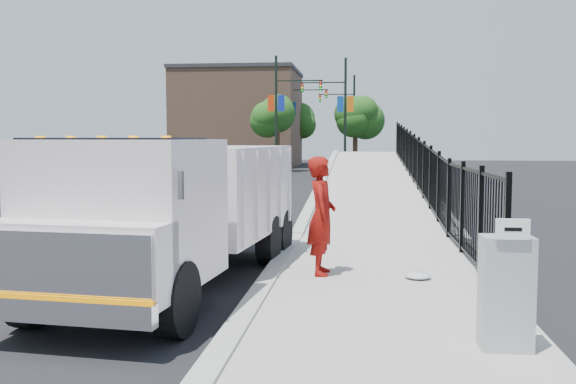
# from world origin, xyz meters

# --- Properties ---
(ground) EXTENTS (120.00, 120.00, 0.00)m
(ground) POSITION_xyz_m (0.00, 0.00, 0.00)
(ground) COLOR black
(ground) RESTS_ON ground
(sidewalk) EXTENTS (3.55, 12.00, 0.12)m
(sidewalk) POSITION_xyz_m (1.93, -2.00, 0.06)
(sidewalk) COLOR #9E998E
(sidewalk) RESTS_ON ground
(curb) EXTENTS (0.30, 12.00, 0.16)m
(curb) POSITION_xyz_m (0.00, -2.00, 0.08)
(curb) COLOR #ADAAA3
(curb) RESTS_ON ground
(ramp) EXTENTS (3.95, 24.06, 3.19)m
(ramp) POSITION_xyz_m (2.12, 16.00, 0.00)
(ramp) COLOR #9E998E
(ramp) RESTS_ON ground
(iron_fence) EXTENTS (0.10, 28.00, 1.80)m
(iron_fence) POSITION_xyz_m (3.55, 12.00, 0.90)
(iron_fence) COLOR black
(iron_fence) RESTS_ON ground
(truck) EXTENTS (3.00, 7.39, 2.46)m
(truck) POSITION_xyz_m (-1.45, -1.13, 1.39)
(truck) COLOR black
(truck) RESTS_ON ground
(worker) EXTENTS (0.51, 0.75, 2.01)m
(worker) POSITION_xyz_m (0.85, -0.41, 1.12)
(worker) COLOR maroon
(worker) RESTS_ON sidewalk
(utility_cabinet) EXTENTS (0.55, 0.40, 1.25)m
(utility_cabinet) POSITION_xyz_m (3.10, -4.05, 0.75)
(utility_cabinet) COLOR gray
(utility_cabinet) RESTS_ON sidewalk
(arrow_sign) EXTENTS (0.35, 0.04, 0.22)m
(arrow_sign) POSITION_xyz_m (3.10, -4.27, 1.48)
(arrow_sign) COLOR white
(arrow_sign) RESTS_ON utility_cabinet
(debris) EXTENTS (0.44, 0.44, 0.11)m
(debris) POSITION_xyz_m (2.46, -0.59, 0.17)
(debris) COLOR silver
(debris) RESTS_ON sidewalk
(light_pole_0) EXTENTS (3.77, 0.22, 8.00)m
(light_pole_0) POSITION_xyz_m (-3.97, 32.54, 4.36)
(light_pole_0) COLOR black
(light_pole_0) RESTS_ON ground
(light_pole_1) EXTENTS (3.78, 0.22, 8.00)m
(light_pole_1) POSITION_xyz_m (0.09, 34.24, 4.36)
(light_pole_1) COLOR black
(light_pole_1) RESTS_ON ground
(light_pole_2) EXTENTS (3.77, 0.22, 8.00)m
(light_pole_2) POSITION_xyz_m (-4.05, 41.03, 4.36)
(light_pole_2) COLOR black
(light_pole_2) RESTS_ON ground
(light_pole_3) EXTENTS (3.78, 0.22, 8.00)m
(light_pole_3) POSITION_xyz_m (0.56, 46.59, 4.36)
(light_pole_3) COLOR black
(light_pole_3) RESTS_ON ground
(tree_0) EXTENTS (2.73, 2.73, 5.37)m
(tree_0) POSITION_xyz_m (-4.42, 34.33, 3.95)
(tree_0) COLOR #382314
(tree_0) RESTS_ON ground
(tree_1) EXTENTS (2.83, 2.83, 5.41)m
(tree_1) POSITION_xyz_m (1.08, 40.62, 3.96)
(tree_1) COLOR #382314
(tree_1) RESTS_ON ground
(tree_2) EXTENTS (3.11, 3.11, 5.55)m
(tree_2) POSITION_xyz_m (-4.33, 49.09, 3.97)
(tree_2) COLOR #382314
(tree_2) RESTS_ON ground
(building) EXTENTS (10.00, 10.00, 8.00)m
(building) POSITION_xyz_m (-9.00, 44.00, 4.00)
(building) COLOR #8C664C
(building) RESTS_ON ground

